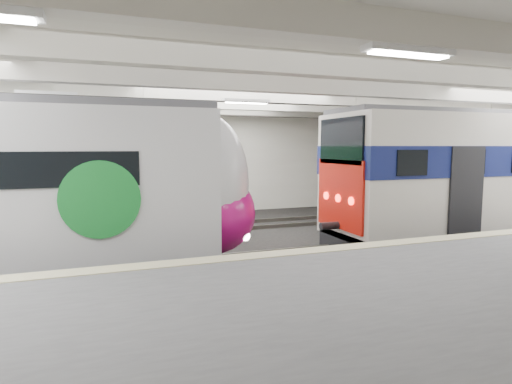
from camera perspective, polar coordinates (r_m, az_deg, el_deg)
name	(u,v)px	position (r m, az deg, el deg)	size (l,w,h in m)	color
station_hall	(294,154)	(10.99, 5.06, 5.03)	(36.00, 24.00, 5.75)	black
older_rer	(505,174)	(18.35, 30.27, 2.13)	(14.19, 3.13, 4.65)	beige
far_train	(0,176)	(17.55, -31.01, 1.88)	(14.82, 3.31, 4.68)	silver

